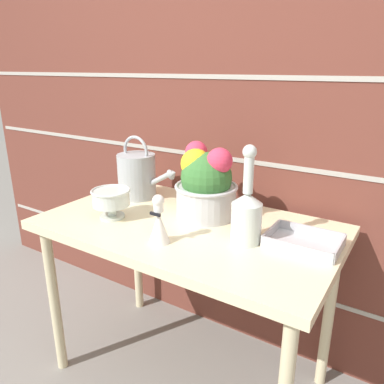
% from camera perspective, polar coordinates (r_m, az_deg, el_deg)
% --- Properties ---
extents(ground_plane, '(12.00, 12.00, 0.00)m').
position_cam_1_polar(ground_plane, '(1.89, -0.61, -25.87)').
color(ground_plane, gray).
extents(brick_wall, '(3.60, 0.08, 2.20)m').
position_cam_1_polar(brick_wall, '(1.73, 7.04, 11.05)').
color(brick_wall, brown).
rests_on(brick_wall, ground_plane).
extents(patio_table, '(1.15, 0.67, 0.74)m').
position_cam_1_polar(patio_table, '(1.50, -0.69, -7.55)').
color(patio_table, beige).
rests_on(patio_table, ground_plane).
extents(watering_can, '(0.32, 0.17, 0.29)m').
position_cam_1_polar(watering_can, '(1.75, -8.32, 2.61)').
color(watering_can, '#9EA3A8').
rests_on(watering_can, patio_table).
extents(crystal_pedestal_bowl, '(0.16, 0.16, 0.12)m').
position_cam_1_polar(crystal_pedestal_bowl, '(1.53, -12.23, -1.05)').
color(crystal_pedestal_bowl, silver).
rests_on(crystal_pedestal_bowl, patio_table).
extents(flower_planter, '(0.26, 0.26, 0.30)m').
position_cam_1_polar(flower_planter, '(1.50, 2.09, 1.26)').
color(flower_planter, '#BCBCC1').
rests_on(flower_planter, patio_table).
extents(glass_decanter, '(0.11, 0.11, 0.34)m').
position_cam_1_polar(glass_decanter, '(1.29, 8.33, -3.08)').
color(glass_decanter, silver).
rests_on(glass_decanter, patio_table).
extents(figurine_vase, '(0.08, 0.08, 0.18)m').
position_cam_1_polar(figurine_vase, '(1.29, -5.06, -4.79)').
color(figurine_vase, white).
rests_on(figurine_vase, patio_table).
extents(wire_tray, '(0.24, 0.18, 0.04)m').
position_cam_1_polar(wire_tray, '(1.35, 16.63, -7.40)').
color(wire_tray, '#B7B7BC').
rests_on(wire_tray, patio_table).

